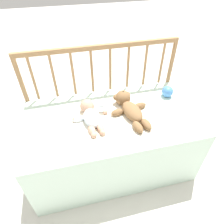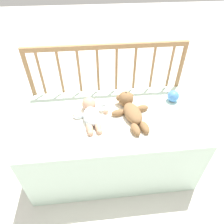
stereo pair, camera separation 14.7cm
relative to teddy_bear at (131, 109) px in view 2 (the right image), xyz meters
The scene contains 7 objects.
ground_plane 0.63m from the teddy_bear, 169.59° to the right, with size 12.00×12.00×0.00m, color silver.
crib_mattress 0.36m from the teddy_bear, 169.59° to the right, with size 1.32×0.71×0.56m.
crib_rail 0.39m from the teddy_bear, 112.52° to the left, with size 1.32×0.04×0.98m.
blanket 0.14m from the teddy_bear, 160.76° to the right, with size 0.78×0.52×0.01m.
teddy_bear is the anchor object (origin of this frame).
baby 0.30m from the teddy_bear, behind, with size 0.27×0.36×0.11m.
toy_ball 0.40m from the teddy_bear, 18.69° to the left, with size 0.10×0.10×0.10m.
Camera 2 is at (-0.12, -1.11, 1.59)m, focal length 32.00 mm.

